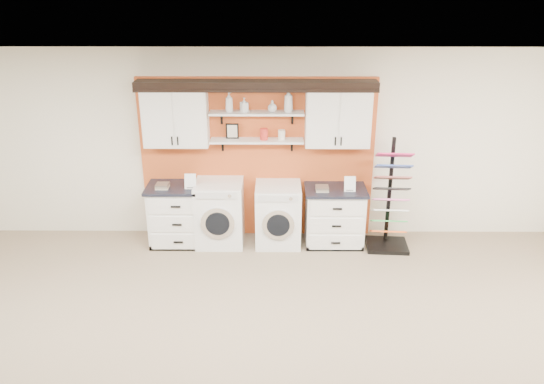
{
  "coord_description": "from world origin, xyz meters",
  "views": [
    {
      "loc": [
        0.26,
        -3.43,
        3.68
      ],
      "look_at": [
        0.22,
        2.3,
        1.35
      ],
      "focal_mm": 35.0,
      "sensor_mm": 36.0,
      "label": 1
    }
  ],
  "objects_px": {
    "base_cabinet_left": "(181,214)",
    "sample_rack": "(389,214)",
    "dryer": "(278,214)",
    "base_cabinet_right": "(334,216)",
    "washer": "(220,213)"
  },
  "relations": [
    {
      "from": "base_cabinet_left",
      "to": "sample_rack",
      "type": "distance_m",
      "value": 3.04
    },
    {
      "from": "sample_rack",
      "to": "base_cabinet_left",
      "type": "bearing_deg",
      "value": -178.54
    },
    {
      "from": "dryer",
      "to": "sample_rack",
      "type": "distance_m",
      "value": 1.6
    },
    {
      "from": "base_cabinet_right",
      "to": "dryer",
      "type": "bearing_deg",
      "value": -179.76
    },
    {
      "from": "sample_rack",
      "to": "base_cabinet_right",
      "type": "bearing_deg",
      "value": 174.4
    },
    {
      "from": "dryer",
      "to": "sample_rack",
      "type": "relative_size",
      "value": 0.56
    },
    {
      "from": "dryer",
      "to": "base_cabinet_right",
      "type": "bearing_deg",
      "value": 0.24
    },
    {
      "from": "dryer",
      "to": "sample_rack",
      "type": "bearing_deg",
      "value": -4.5
    },
    {
      "from": "base_cabinet_right",
      "to": "sample_rack",
      "type": "bearing_deg",
      "value": -9.51
    },
    {
      "from": "washer",
      "to": "dryer",
      "type": "bearing_deg",
      "value": -0.0
    },
    {
      "from": "dryer",
      "to": "washer",
      "type": "bearing_deg",
      "value": 180.0
    },
    {
      "from": "dryer",
      "to": "base_cabinet_left",
      "type": "bearing_deg",
      "value": 179.86
    },
    {
      "from": "base_cabinet_left",
      "to": "dryer",
      "type": "relative_size",
      "value": 1.01
    },
    {
      "from": "sample_rack",
      "to": "dryer",
      "type": "bearing_deg",
      "value": 179.4
    },
    {
      "from": "base_cabinet_left",
      "to": "base_cabinet_right",
      "type": "distance_m",
      "value": 2.26
    }
  ]
}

